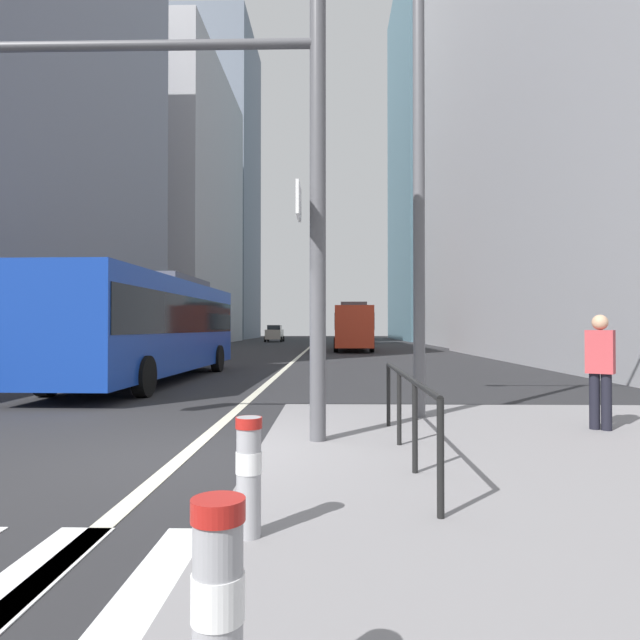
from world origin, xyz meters
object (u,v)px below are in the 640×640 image
bollard_front (218,614)px  bollard_left (249,470)px  street_lamp_post (419,118)px  pedestrian_waiting (600,366)px  car_receding_far (346,334)px  car_oncoming_mid (275,333)px  city_bus_blue_oncoming (151,322)px  car_receding_near (353,335)px  car_oncoming_far (155,341)px  traffic_signal_gantry (166,149)px  city_bus_red_receding (353,325)px

bollard_front → bollard_left: bearing=95.7°
street_lamp_post → pedestrian_waiting: street_lamp_post is taller
car_receding_far → bollard_left: car_receding_far is taller
car_receding_far → pedestrian_waiting: 46.31m
car_receding_far → car_oncoming_mid: bearing=130.6°
city_bus_blue_oncoming → car_receding_near: city_bus_blue_oncoming is taller
car_oncoming_mid → car_receding_far: size_ratio=1.05×
car_oncoming_far → car_oncoming_mid: bearing=87.1°
car_oncoming_far → street_lamp_post: size_ratio=0.56×
traffic_signal_gantry → street_lamp_post: size_ratio=0.78×
street_lamp_post → car_oncoming_mid: bearing=98.6°
traffic_signal_gantry → bollard_left: bearing=-63.9°
car_receding_far → bollard_front: car_receding_far is taller
city_bus_red_receding → bollard_front: bearing=-92.8°
city_bus_red_receding → car_receding_far: bearing=90.5°
car_receding_far → city_bus_blue_oncoming: bearing=-100.6°
car_receding_near → bollard_left: 47.73m
street_lamp_post → pedestrian_waiting: bearing=-24.0°
car_oncoming_far → bollard_front: 26.11m
car_receding_near → traffic_signal_gantry: size_ratio=0.70×
street_lamp_post → bollard_left: 7.44m
city_bus_blue_oncoming → car_receding_near: (7.59, 34.71, -0.85)m
city_bus_blue_oncoming → car_receding_near: 35.54m
car_oncoming_mid → bollard_left: 60.35m
car_receding_far → traffic_signal_gantry: traffic_signal_gantry is taller
car_receding_near → street_lamp_post: street_lamp_post is taller
bollard_front → pedestrian_waiting: bearing=55.3°
traffic_signal_gantry → car_receding_far: bearing=85.6°
car_oncoming_far → street_lamp_post: bearing=-59.5°
bollard_left → pedestrian_waiting: pedestrian_waiting is taller
car_oncoming_far → pedestrian_waiting: (12.69, -18.39, 0.12)m
city_bus_blue_oncoming → street_lamp_post: bearing=-46.6°
traffic_signal_gantry → bollard_left: traffic_signal_gantry is taller
car_receding_near → bollard_front: 49.78m
city_bus_blue_oncoming → bollard_front: city_bus_blue_oncoming is taller
city_bus_red_receding → pedestrian_waiting: 32.27m
car_receding_far → city_bus_red_receding: bearing=-89.5°
car_receding_far → car_oncoming_far: same height
car_receding_near → traffic_signal_gantry: (-4.23, -44.25, 3.13)m
car_oncoming_mid → bollard_left: bearing=-84.1°
car_oncoming_far → street_lamp_post: 20.50m
city_bus_blue_oncoming → bollard_front: 15.95m
car_oncoming_far → traffic_signal_gantry: size_ratio=0.71×
car_oncoming_mid → car_receding_near: 15.14m
city_bus_blue_oncoming → car_oncoming_mid: 47.10m
bollard_front → pedestrian_waiting: pedestrian_waiting is taller
city_bus_red_receding → car_oncoming_far: (-10.18, -13.77, -0.85)m
car_receding_near → car_oncoming_far: (-10.63, -24.97, 0.00)m
traffic_signal_gantry → bollard_left: (1.67, -3.41, -3.48)m
city_bus_blue_oncoming → car_oncoming_far: bearing=107.4°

